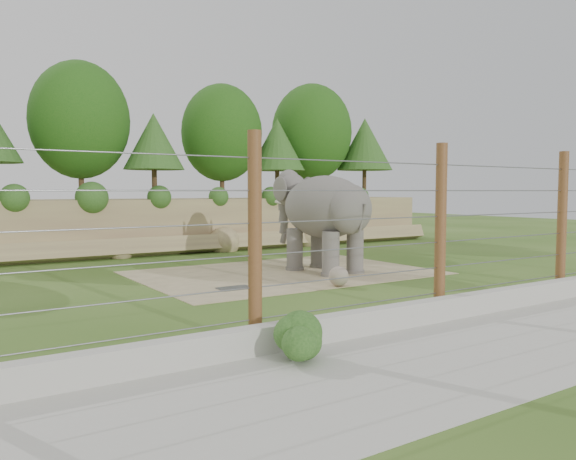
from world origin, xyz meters
TOP-DOWN VIEW (x-y plane):
  - ground at (0.00, 0.00)m, footprint 90.00×90.00m
  - back_embankment at (0.59, 12.68)m, footprint 30.00×5.52m
  - dirt_patch at (0.50, 3.00)m, footprint 10.00×7.00m
  - drain_grate at (-2.48, 1.07)m, footprint 1.00×0.60m
  - elephant at (1.85, 2.45)m, footprint 2.33×4.61m
  - stone_ball at (0.32, -0.30)m, footprint 0.61×0.61m
  - retaining_wall at (0.00, -5.00)m, footprint 26.00×0.35m
  - walkway at (0.00, -7.00)m, footprint 26.00×4.00m
  - barrier_fence at (0.00, -4.50)m, footprint 20.26×0.26m
  - walkway_shrub at (-4.85, -5.80)m, footprint 0.80×0.80m

SIDE VIEW (x-z plane):
  - ground at x=0.00m, z-range 0.00..0.00m
  - walkway at x=0.00m, z-range 0.00..0.01m
  - dirt_patch at x=0.50m, z-range 0.00..0.02m
  - drain_grate at x=-2.48m, z-range 0.02..0.05m
  - retaining_wall at x=0.00m, z-range 0.00..0.50m
  - stone_ball at x=0.32m, z-range 0.02..0.63m
  - walkway_shrub at x=-4.85m, z-range 0.01..0.81m
  - elephant at x=1.85m, z-range 0.00..3.60m
  - barrier_fence at x=0.00m, z-range 0.00..4.00m
  - back_embankment at x=0.59m, z-range -0.42..8.35m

